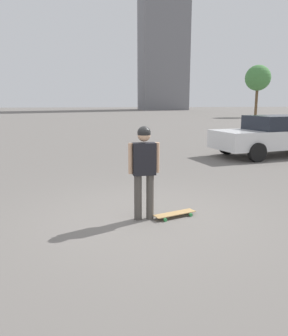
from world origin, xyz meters
name	(u,v)px	position (x,y,z in m)	size (l,w,h in m)	color
ground_plane	(144,219)	(0.00, 0.00, 0.00)	(220.00, 220.00, 0.00)	slate
person	(144,165)	(0.00, 0.00, 0.98)	(0.23, 0.54, 1.64)	#4C4742
skateboard	(175,214)	(0.00, -0.56, 0.06)	(0.44, 0.82, 0.07)	tan
car_parked_near	(275,135)	(5.97, -6.07, 0.79)	(2.61, 5.01, 1.52)	silver
building_block_distant	(163,26)	(75.21, -17.28, 19.40)	(11.31, 10.51, 38.81)	slate
tree_distant	(258,78)	(35.22, -20.92, 4.96)	(3.25, 3.25, 6.63)	brown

